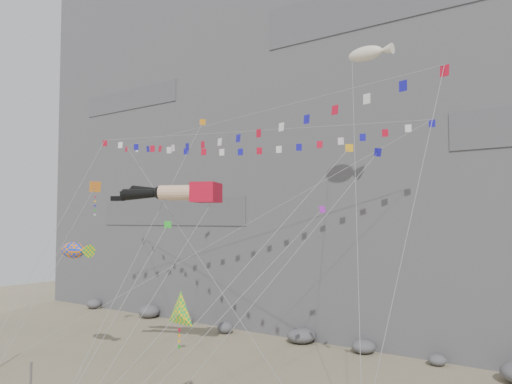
# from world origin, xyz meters

# --- Properties ---
(cliff) EXTENTS (80.00, 28.00, 50.00)m
(cliff) POSITION_xyz_m (0.00, 32.00, 25.00)
(cliff) COLOR slate
(cliff) RESTS_ON ground
(talus_boulders) EXTENTS (60.00, 3.00, 1.20)m
(talus_boulders) POSITION_xyz_m (0.00, 17.00, 0.60)
(talus_boulders) COLOR #5E5D62
(talus_boulders) RESTS_ON ground
(legs_kite) EXTENTS (8.46, 13.89, 18.03)m
(legs_kite) POSITION_xyz_m (-2.51, 3.62, 13.07)
(legs_kite) COLOR red
(legs_kite) RESTS_ON ground
(flag_banner_upper) EXTENTS (27.03, 19.16, 26.96)m
(flag_banner_upper) POSITION_xyz_m (-0.68, 9.99, 18.34)
(flag_banner_upper) COLOR red
(flag_banner_upper) RESTS_ON ground
(flag_banner_lower) EXTENTS (32.69, 13.09, 24.34)m
(flag_banner_lower) POSITION_xyz_m (0.73, 5.53, 18.35)
(flag_banner_lower) COLOR red
(flag_banner_lower) RESTS_ON ground
(harlequin_kite) EXTENTS (3.11, 8.27, 15.81)m
(harlequin_kite) POSITION_xyz_m (-13.07, 4.29, 13.92)
(harlequin_kite) COLOR red
(harlequin_kite) RESTS_ON ground
(fish_windsock) EXTENTS (4.03, 5.86, 10.25)m
(fish_windsock) POSITION_xyz_m (-10.60, 0.59, 8.77)
(fish_windsock) COLOR orange
(fish_windsock) RESTS_ON ground
(delta_kite) EXTENTS (4.12, 5.93, 8.63)m
(delta_kite) POSITION_xyz_m (4.01, -2.82, 6.06)
(delta_kite) COLOR yellow
(delta_kite) RESTS_ON ground
(blimp_windsock) EXTENTS (6.76, 12.80, 26.50)m
(blimp_windsock) POSITION_xyz_m (8.98, 11.10, 23.13)
(blimp_windsock) COLOR white
(blimp_windsock) RESTS_ON ground
(small_kite_a) EXTENTS (4.10, 16.50, 25.35)m
(small_kite_a) POSITION_xyz_m (-5.14, 8.95, 19.01)
(small_kite_a) COLOR orange
(small_kite_a) RESTS_ON ground
(small_kite_b) EXTENTS (5.99, 13.40, 18.22)m
(small_kite_b) POSITION_xyz_m (7.75, 6.00, 11.48)
(small_kite_b) COLOR purple
(small_kite_b) RESTS_ON ground
(small_kite_c) EXTENTS (1.02, 9.33, 13.86)m
(small_kite_c) POSITION_xyz_m (-0.46, 0.49, 10.57)
(small_kite_c) COLOR #19A31A
(small_kite_c) RESTS_ON ground
(small_kite_d) EXTENTS (8.55, 13.76, 21.95)m
(small_kite_d) POSITION_xyz_m (9.48, 6.37, 15.32)
(small_kite_d) COLOR #FFAF15
(small_kite_d) RESTS_ON ground
(small_kite_e) EXTENTS (9.30, 10.49, 19.93)m
(small_kite_e) POSITION_xyz_m (12.08, 4.64, 14.65)
(small_kite_e) COLOR #1813AA
(small_kite_e) RESTS_ON ground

